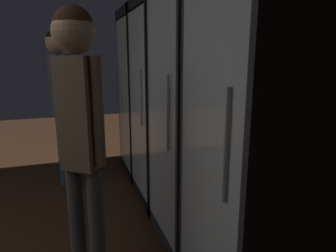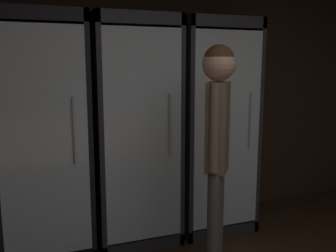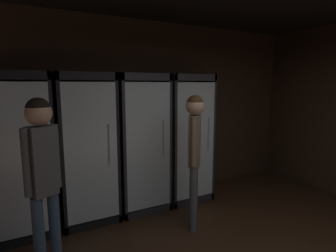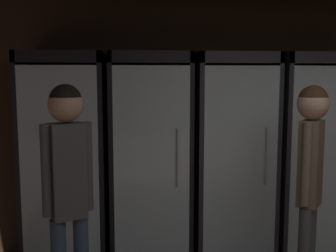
% 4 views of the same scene
% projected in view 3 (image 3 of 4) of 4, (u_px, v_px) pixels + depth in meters
% --- Properties ---
extents(wall_back, '(6.00, 0.06, 2.80)m').
position_uv_depth(wall_back, '(157.00, 111.00, 4.40)').
color(wall_back, '#382619').
rests_on(wall_back, ground).
extents(cooler_far_left, '(0.72, 0.65, 1.98)m').
position_uv_depth(cooler_far_left, '(21.00, 157.00, 3.28)').
color(cooler_far_left, black).
rests_on(cooler_far_left, ground).
extents(cooler_left, '(0.72, 0.65, 1.98)m').
position_uv_depth(cooler_left, '(86.00, 149.00, 3.63)').
color(cooler_left, black).
rests_on(cooler_left, ground).
extents(cooler_center, '(0.72, 0.65, 1.98)m').
position_uv_depth(cooler_center, '(139.00, 143.00, 3.98)').
color(cooler_center, '#2B2B30').
rests_on(cooler_center, ground).
extents(cooler_right, '(0.72, 0.65, 1.98)m').
position_uv_depth(cooler_right, '(184.00, 139.00, 4.34)').
color(cooler_right, '#2B2B30').
rests_on(cooler_right, ground).
extents(shopper_near, '(0.32, 0.23, 1.73)m').
position_uv_depth(shopper_near, '(42.00, 167.00, 2.42)').
color(shopper_near, '#384C66').
rests_on(shopper_near, ground).
extents(shopper_far, '(0.23, 0.25, 1.71)m').
position_uv_depth(shopper_far, '(194.00, 143.00, 3.31)').
color(shopper_far, '#4C4C4C').
rests_on(shopper_far, ground).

